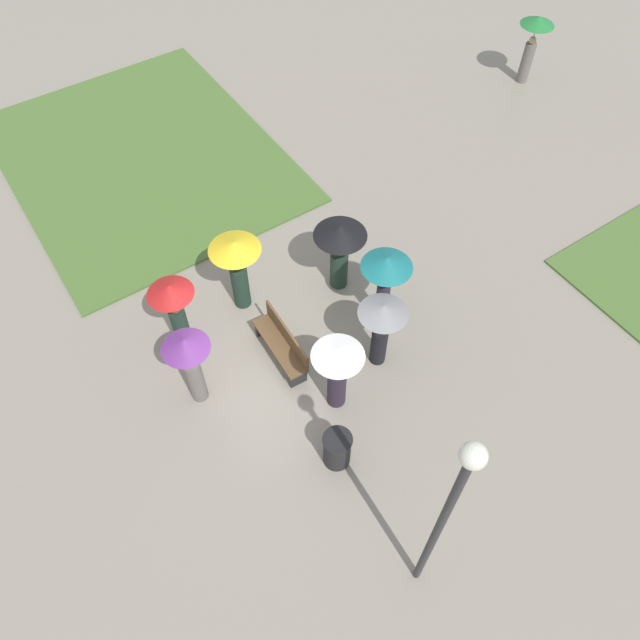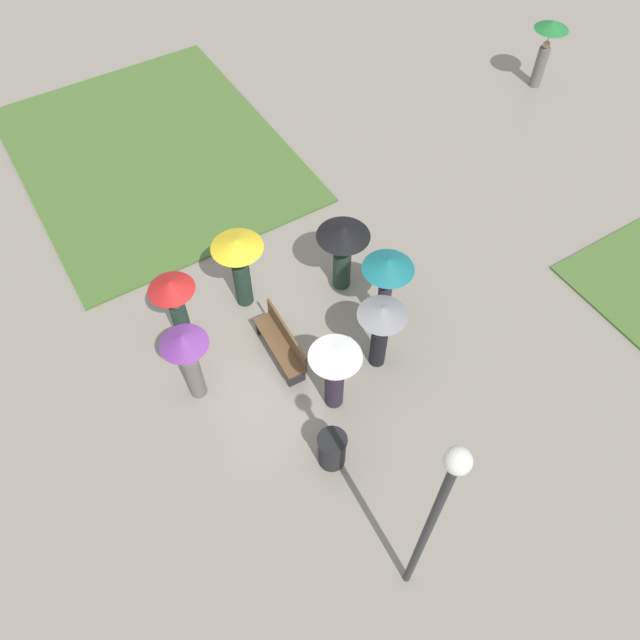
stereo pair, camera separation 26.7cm
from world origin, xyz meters
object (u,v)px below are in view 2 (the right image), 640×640
(park_bench, at_px, (282,342))
(crowd_person_purple, at_px, (188,355))
(lamp_post, at_px, (434,515))
(crowd_person_grey, at_px, (381,324))
(crowd_person_teal, at_px, (387,275))
(crowd_person_white, at_px, (335,367))
(lone_walker_near_lawn, at_px, (548,41))
(trash_bin, at_px, (332,450))
(crowd_person_black, at_px, (343,244))
(crowd_person_yellow, at_px, (239,260))
(crowd_person_red, at_px, (175,302))

(park_bench, distance_m, crowd_person_purple, 2.10)
(lamp_post, distance_m, crowd_person_grey, 4.71)
(park_bench, distance_m, crowd_person_teal, 2.52)
(crowd_person_grey, distance_m, crowd_person_white, 1.31)
(lamp_post, relative_size, lone_walker_near_lawn, 2.51)
(trash_bin, relative_size, crowd_person_grey, 0.47)
(lamp_post, height_order, crowd_person_grey, lamp_post)
(crowd_person_grey, xyz_separation_m, crowd_person_teal, (-0.80, 0.68, 0.25))
(park_bench, distance_m, trash_bin, 2.55)
(crowd_person_black, relative_size, crowd_person_yellow, 0.94)
(crowd_person_purple, bearing_deg, park_bench, 76.40)
(crowd_person_black, height_order, crowd_person_yellow, crowd_person_yellow)
(crowd_person_yellow, bearing_deg, crowd_person_black, 179.34)
(park_bench, xyz_separation_m, crowd_person_white, (1.48, 0.31, 0.79))
(crowd_person_grey, bearing_deg, crowd_person_teal, -42.57)
(crowd_person_yellow, xyz_separation_m, crowd_person_white, (3.18, 0.32, -0.09))
(crowd_person_teal, xyz_separation_m, crowd_person_white, (1.12, -1.94, -0.28))
(crowd_person_purple, xyz_separation_m, lone_walker_near_lawn, (-4.30, 13.11, 0.05))
(crowd_person_red, relative_size, crowd_person_teal, 0.97)
(trash_bin, height_order, crowd_person_white, crowd_person_white)
(lamp_post, height_order, crowd_person_teal, lamp_post)
(crowd_person_black, distance_m, crowd_person_teal, 1.37)
(crowd_person_purple, bearing_deg, trash_bin, 19.54)
(crowd_person_grey, distance_m, lone_walker_near_lawn, 11.14)
(crowd_person_grey, distance_m, crowd_person_yellow, 3.26)
(lamp_post, xyz_separation_m, trash_bin, (-2.45, 0.07, -2.73))
(lamp_post, distance_m, crowd_person_red, 6.73)
(lamp_post, relative_size, crowd_person_grey, 2.75)
(lamp_post, relative_size, crowd_person_red, 2.59)
(trash_bin, xyz_separation_m, crowd_person_yellow, (-4.22, 0.39, 0.92))
(crowd_person_black, xyz_separation_m, crowd_person_yellow, (-0.72, -2.09, 0.03))
(lamp_post, xyz_separation_m, lone_walker_near_lawn, (-9.39, 11.69, -1.75))
(crowd_person_teal, height_order, crowd_person_yellow, crowd_person_teal)
(crowd_person_black, bearing_deg, park_bench, -139.97)
(crowd_person_yellow, distance_m, lone_walker_near_lawn, 11.56)
(lamp_post, distance_m, lone_walker_near_lawn, 15.09)
(crowd_person_teal, distance_m, lone_walker_near_lawn, 10.16)
(crowd_person_black, relative_size, crowd_person_white, 0.99)
(lone_walker_near_lawn, bearing_deg, crowd_person_teal, 73.51)
(lamp_post, distance_m, crowd_person_teal, 5.59)
(crowd_person_red, height_order, crowd_person_purple, crowd_person_purple)
(lamp_post, xyz_separation_m, crowd_person_red, (-6.38, -1.11, -1.84))
(crowd_person_black, height_order, crowd_person_grey, crowd_person_black)
(crowd_person_grey, height_order, crowd_person_purple, crowd_person_purple)
(crowd_person_grey, distance_m, crowd_person_purple, 3.69)
(crowd_person_black, xyz_separation_m, crowd_person_grey, (2.13, -0.50, -0.02))
(crowd_person_purple, distance_m, lone_walker_near_lawn, 13.80)
(park_bench, relative_size, lone_walker_near_lawn, 0.85)
(trash_bin, bearing_deg, lone_walker_near_lawn, 120.85)
(crowd_person_black, bearing_deg, trash_bin, -110.50)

